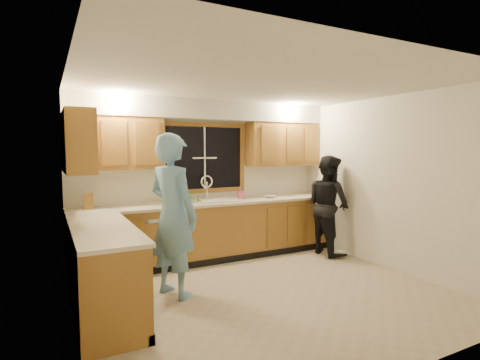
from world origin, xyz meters
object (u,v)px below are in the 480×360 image
man (173,215)px  knife_block (88,201)px  dishwasher (159,240)px  dish_crate (182,199)px  bowl (270,197)px  sink (212,205)px  stove (111,288)px  woman (328,205)px  soap_bottle (240,193)px

man → knife_block: (-0.81, 1.21, 0.07)m
dishwasher → dish_crate: 0.68m
knife_block → bowl: 2.85m
sink → stove: size_ratio=0.96×
dishwasher → woman: woman is taller
soap_bottle → dishwasher: bearing=-175.5°
woman → soap_bottle: size_ratio=8.95×
sink → knife_block: bearing=177.9°
man → bowl: man is taller
dishwasher → dish_crate: size_ratio=2.79×
dish_crate → bowl: dish_crate is taller
dishwasher → dish_crate: dish_crate is taller
dish_crate → stove: bearing=-126.1°
knife_block → bowl: knife_block is taller
woman → knife_block: woman is taller
dishwasher → knife_block: (-0.95, 0.08, 0.62)m
man → stove: bearing=105.2°
knife_block → stove: bearing=-87.2°
dish_crate → bowl: bearing=-0.8°
dishwasher → knife_block: size_ratio=3.73×
man → dish_crate: size_ratio=6.56×
soap_bottle → bowl: soap_bottle is taller
dishwasher → bowl: 1.97m
man → knife_block: 1.46m
woman → dish_crate: size_ratio=5.59×
sink → stove: sink is taller
soap_bottle → man: bearing=-141.2°
man → dish_crate: bearing=-48.2°
bowl → sink: bearing=176.8°
stove → knife_block: 1.98m
stove → man: (0.81, 0.68, 0.51)m
woman → soap_bottle: (-1.28, 0.70, 0.19)m
sink → bowl: 1.05m
stove → knife_block: knife_block is taller
sink → woman: woman is taller
stove → knife_block: bearing=89.9°
man → bowl: bearing=-86.3°
stove → dish_crate: size_ratio=3.07×
stove → bowl: 3.39m
sink → dishwasher: 0.96m
woman → sink: bearing=72.8°
sink → dish_crate: 0.51m
dish_crate → soap_bottle: (1.06, 0.13, 0.02)m
dish_crate → knife_block: bearing=175.5°
woman → soap_bottle: woman is taller
stove → man: size_ratio=0.47×
woman → dish_crate: (-2.34, 0.57, 0.17)m
dishwasher → man: bearing=-96.8°
sink → stove: (-1.80, -1.82, -0.41)m
sink → man: man is taller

